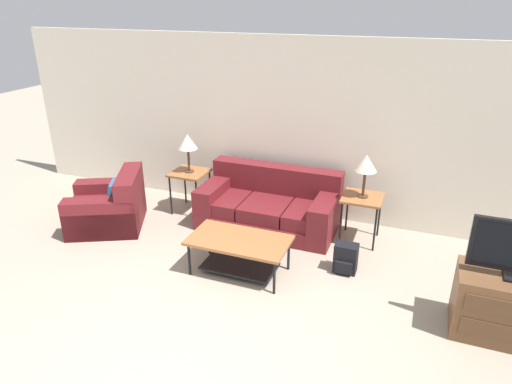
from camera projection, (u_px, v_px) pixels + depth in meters
The scene contains 10 objects.
ground_plane at pixel (161, 380), 3.96m from camera, with size 24.00×24.00×0.00m, color gray.
wall_back at pixel (291, 129), 6.61m from camera, with size 9.10×0.06×2.60m.
couch at pixel (269, 207), 6.53m from camera, with size 1.93×0.97×0.82m.
armchair at pixel (110, 207), 6.53m from camera, with size 1.30×1.29×0.80m.
coffee_table at pixel (239, 248), 5.39m from camera, with size 1.18×0.65×0.45m.
side_table_left at pixel (190, 176), 6.87m from camera, with size 0.52×0.52×0.65m.
side_table_right at pixel (362, 201), 6.02m from camera, with size 0.52×0.52×0.65m.
table_lamp_left at pixel (188, 143), 6.66m from camera, with size 0.28×0.28×0.58m.
table_lamp_right at pixel (366, 164), 5.81m from camera, with size 0.28×0.28×0.58m.
backpack at pixel (346, 259), 5.46m from camera, with size 0.27×0.26×0.37m.
Camera 1 is at (1.85, -2.49, 3.07)m, focal length 32.00 mm.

